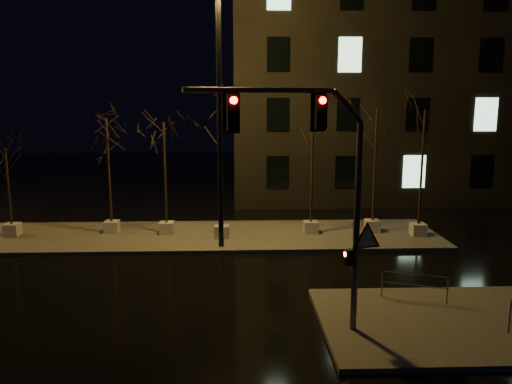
{
  "coord_description": "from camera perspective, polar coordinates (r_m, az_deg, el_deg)",
  "views": [
    {
      "loc": [
        1.68,
        -16.51,
        6.24
      ],
      "look_at": [
        2.39,
        2.38,
        2.8
      ],
      "focal_mm": 35.0,
      "sensor_mm": 36.0,
      "label": 1
    }
  ],
  "objects": [
    {
      "name": "ground",
      "position": [
        17.73,
        -7.58,
        -10.39
      ],
      "size": [
        90.0,
        90.0,
        0.0
      ],
      "primitive_type": "plane",
      "color": "black",
      "rests_on": "ground"
    },
    {
      "name": "median",
      "position": [
        23.4,
        -6.22,
        -5.02
      ],
      "size": [
        22.0,
        5.0,
        0.15
      ],
      "primitive_type": "cube",
      "color": "#4F4C46",
      "rests_on": "ground"
    },
    {
      "name": "sidewalk_corner",
      "position": [
        15.53,
        20.68,
        -13.79
      ],
      "size": [
        7.0,
        5.0,
        0.15
      ],
      "primitive_type": "cube",
      "color": "#4F4C46",
      "rests_on": "ground"
    },
    {
      "name": "building",
      "position": [
        36.66,
        17.88,
        11.8
      ],
      "size": [
        25.0,
        12.0,
        15.0
      ],
      "primitive_type": "cube",
      "color": "black",
      "rests_on": "ground"
    },
    {
      "name": "tree_0",
      "position": [
        25.17,
        -26.61,
        2.44
      ],
      "size": [
        1.8,
        1.8,
        4.11
      ],
      "color": "#B4AFA8",
      "rests_on": "median"
    },
    {
      "name": "tree_1",
      "position": [
        23.88,
        -16.62,
        5.28
      ],
      "size": [
        1.8,
        1.8,
        5.5
      ],
      "color": "#B4AFA8",
      "rests_on": "median"
    },
    {
      "name": "tree_2",
      "position": [
        23.06,
        -10.45,
        5.01
      ],
      "size": [
        1.8,
        1.8,
        5.3
      ],
      "color": "#B4AFA8",
      "rests_on": "median"
    },
    {
      "name": "tree_3",
      "position": [
        22.02,
        -4.08,
        6.97
      ],
      "size": [
        1.8,
        1.8,
        6.35
      ],
      "color": "#B4AFA8",
      "rests_on": "median"
    },
    {
      "name": "tree_4",
      "position": [
        22.91,
        6.49,
        6.91
      ],
      "size": [
        1.8,
        1.8,
        6.27
      ],
      "color": "#B4AFA8",
      "rests_on": "median"
    },
    {
      "name": "tree_5",
      "position": [
        23.73,
        13.57,
        6.18
      ],
      "size": [
        1.8,
        1.8,
        5.93
      ],
      "color": "#B4AFA8",
      "rests_on": "median"
    },
    {
      "name": "tree_6",
      "position": [
        23.59,
        18.6,
        5.88
      ],
      "size": [
        1.8,
        1.8,
        5.91
      ],
      "color": "#B4AFA8",
      "rests_on": "median"
    },
    {
      "name": "traffic_signal_mast",
      "position": [
        12.62,
        7.51,
        1.66
      ],
      "size": [
        5.1,
        1.43,
        6.41
      ],
      "rotation": [
        0.0,
        0.0,
        0.27
      ],
      "color": "#53545A",
      "rests_on": "sidewalk_corner"
    },
    {
      "name": "streetlight_main",
      "position": [
        20.62,
        -4.22,
        10.65
      ],
      "size": [
        2.69,
        0.76,
        10.78
      ],
      "rotation": [
        0.0,
        0.0,
        -0.17
      ],
      "color": "black",
      "rests_on": "median"
    },
    {
      "name": "guard_rail_a",
      "position": [
        16.43,
        17.64,
        -9.87
      ],
      "size": [
        1.87,
        0.7,
        0.86
      ],
      "rotation": [
        0.0,
        0.0,
        -0.35
      ],
      "color": "#53545A",
      "rests_on": "sidewalk_corner"
    }
  ]
}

